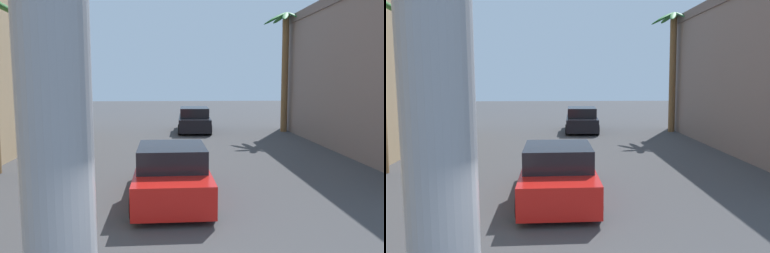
# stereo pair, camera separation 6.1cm
# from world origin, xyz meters

# --- Properties ---
(ground_plane) EXTENTS (89.96, 89.96, 0.00)m
(ground_plane) POSITION_xyz_m (0.00, 10.00, 0.00)
(ground_plane) COLOR #424244
(car_lead) EXTENTS (2.17, 4.90, 1.56)m
(car_lead) POSITION_xyz_m (-0.51, 6.79, 0.70)
(car_lead) COLOR black
(car_lead) RESTS_ON ground
(car_far) EXTENTS (2.21, 4.68, 1.56)m
(car_far) POSITION_xyz_m (1.03, 20.52, 0.74)
(car_far) COLOR black
(car_far) RESTS_ON ground
(palm_tree_far_right) EXTENTS (2.86, 3.00, 7.60)m
(palm_tree_far_right) POSITION_xyz_m (6.79, 20.07, 4.65)
(palm_tree_far_right) COLOR brown
(palm_tree_far_right) RESTS_ON ground
(pedestrian_far_left) EXTENTS (0.48, 0.48, 1.67)m
(pedestrian_far_left) POSITION_xyz_m (-6.12, 13.78, 0.97)
(pedestrian_far_left) COLOR #1E233F
(pedestrian_far_left) RESTS_ON ground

